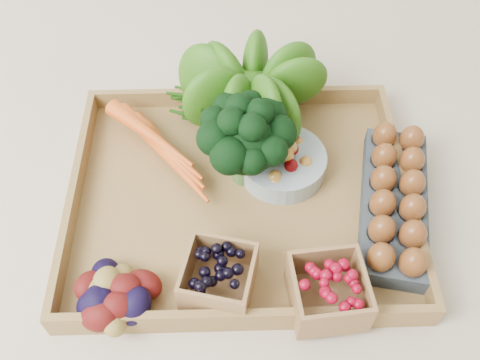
{
  "coord_description": "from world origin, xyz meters",
  "views": [
    {
      "loc": [
        -0.01,
        -0.52,
        0.73
      ],
      "look_at": [
        0.0,
        0.0,
        0.06
      ],
      "focal_mm": 40.0,
      "sensor_mm": 36.0,
      "label": 1
    }
  ],
  "objects_px": {
    "cherry_bowl": "(282,163)",
    "egg_carton": "(393,204)",
    "broccoli": "(245,153)",
    "tray": "(240,199)"
  },
  "relations": [
    {
      "from": "cherry_bowl",
      "to": "egg_carton",
      "type": "distance_m",
      "value": 0.19
    },
    {
      "from": "broccoli",
      "to": "egg_carton",
      "type": "distance_m",
      "value": 0.25
    },
    {
      "from": "tray",
      "to": "cherry_bowl",
      "type": "xyz_separation_m",
      "value": [
        0.07,
        0.05,
        0.03
      ]
    },
    {
      "from": "broccoli",
      "to": "egg_carton",
      "type": "relative_size",
      "value": 0.53
    },
    {
      "from": "tray",
      "to": "egg_carton",
      "type": "relative_size",
      "value": 1.92
    },
    {
      "from": "egg_carton",
      "to": "tray",
      "type": "bearing_deg",
      "value": -175.55
    },
    {
      "from": "broccoli",
      "to": "egg_carton",
      "type": "xyz_separation_m",
      "value": [
        0.24,
        -0.08,
        -0.04
      ]
    },
    {
      "from": "broccoli",
      "to": "cherry_bowl",
      "type": "bearing_deg",
      "value": 9.53
    },
    {
      "from": "cherry_bowl",
      "to": "tray",
      "type": "bearing_deg",
      "value": -143.43
    },
    {
      "from": "egg_carton",
      "to": "broccoli",
      "type": "bearing_deg",
      "value": 174.17
    }
  ]
}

